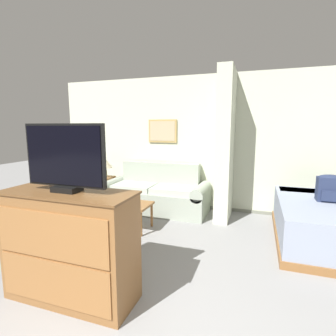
{
  "coord_description": "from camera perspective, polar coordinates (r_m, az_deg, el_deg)",
  "views": [
    {
      "loc": [
        0.51,
        -1.04,
        1.63
      ],
      "look_at": [
        -0.67,
        2.4,
        1.05
      ],
      "focal_mm": 28.0,
      "sensor_mm": 36.0,
      "label": 1
    }
  ],
  "objects": [
    {
      "name": "coffee_table",
      "position": [
        4.25,
        -8.32,
        -8.36
      ],
      "size": [
        0.66,
        0.5,
        0.42
      ],
      "color": "brown",
      "rests_on": "ground_plane"
    },
    {
      "name": "wall_partition_pillar",
      "position": [
        4.68,
        12.38,
        4.79
      ],
      "size": [
        0.24,
        0.82,
        2.6
      ],
      "color": "beige",
      "rests_on": "ground_plane"
    },
    {
      "name": "couch",
      "position": [
        5.15,
        -2.68,
        -5.68
      ],
      "size": [
        2.05,
        0.84,
        0.91
      ],
      "color": "#99A393",
      "rests_on": "ground_plane"
    },
    {
      "name": "side_table",
      "position": [
        5.65,
        -13.76,
        -3.15
      ],
      "size": [
        0.37,
        0.37,
        0.59
      ],
      "color": "brown",
      "rests_on": "ground_plane"
    },
    {
      "name": "backpack",
      "position": [
        4.35,
        31.79,
        -3.65
      ],
      "size": [
        0.33,
        0.23,
        0.38
      ],
      "color": "#232D4C",
      "rests_on": "bed"
    },
    {
      "name": "table_lamp",
      "position": [
        5.58,
        -13.92,
        1.1
      ],
      "size": [
        0.37,
        0.37,
        0.44
      ],
      "color": "tan",
      "rests_on": "side_table"
    },
    {
      "name": "tv",
      "position": [
        2.49,
        -21.54,
        2.0
      ],
      "size": [
        0.81,
        0.16,
        0.61
      ],
      "color": "black",
      "rests_on": "tv_dresser"
    },
    {
      "name": "tv_dresser",
      "position": [
        2.71,
        -20.51,
        -15.62
      ],
      "size": [
        1.26,
        0.49,
        1.05
      ],
      "color": "brown",
      "rests_on": "ground_plane"
    },
    {
      "name": "wall_back",
      "position": [
        5.14,
        13.21,
        5.07
      ],
      "size": [
        7.21,
        0.16,
        2.6
      ],
      "color": "beige",
      "rests_on": "ground_plane"
    },
    {
      "name": "bed",
      "position": [
        4.38,
        31.91,
        -10.12
      ],
      "size": [
        1.42,
        1.93,
        0.58
      ],
      "color": "brown",
      "rests_on": "ground_plane"
    }
  ]
}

